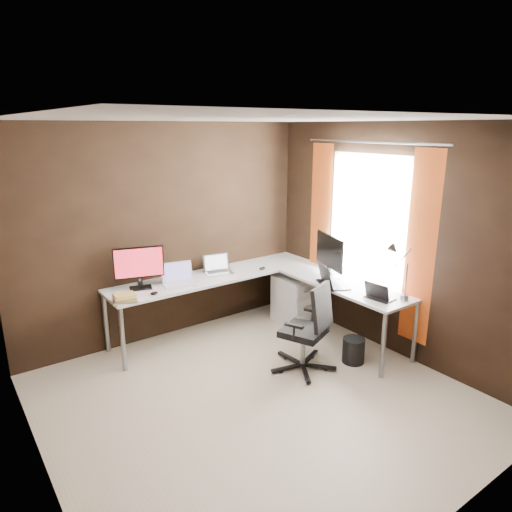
# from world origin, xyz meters

# --- Properties ---
(room) EXTENTS (3.60, 3.60, 2.50)m
(room) POSITION_xyz_m (0.34, 0.07, 1.28)
(room) COLOR #BBA891
(room) RESTS_ON ground
(desk) EXTENTS (2.65, 2.25, 0.73)m
(desk) POSITION_xyz_m (0.84, 1.04, 0.68)
(desk) COLOR white
(desk) RESTS_ON ground
(drawer_pedestal) EXTENTS (0.42, 0.50, 0.60)m
(drawer_pedestal) POSITION_xyz_m (1.43, 1.15, 0.30)
(drawer_pedestal) COLOR white
(drawer_pedestal) RESTS_ON ground
(monitor_left) EXTENTS (0.52, 0.21, 0.47)m
(monitor_left) POSITION_xyz_m (-0.45, 1.58, 0.99)
(monitor_left) COLOR black
(monitor_left) RESTS_ON desk
(monitor_right) EXTENTS (0.23, 0.60, 0.51)m
(monitor_right) POSITION_xyz_m (1.51, 0.65, 1.02)
(monitor_right) COLOR black
(monitor_right) RESTS_ON desk
(laptop_white) EXTENTS (0.40, 0.32, 0.24)m
(laptop_white) POSITION_xyz_m (-0.04, 1.47, 0.78)
(laptop_white) COLOR white
(laptop_white) RESTS_ON desk
(laptop_silver) EXTENTS (0.37, 0.29, 0.22)m
(laptop_silver) POSITION_xyz_m (0.53, 1.56, 0.78)
(laptop_silver) COLOR silver
(laptop_silver) RESTS_ON desk
(laptop_black_big) EXTENTS (0.42, 0.47, 0.26)m
(laptop_black_big) POSITION_xyz_m (1.30, 0.42, 0.79)
(laptop_black_big) COLOR black
(laptop_black_big) RESTS_ON desk
(laptop_black_small) EXTENTS (0.23, 0.29, 0.19)m
(laptop_black_small) POSITION_xyz_m (1.41, -0.17, 0.77)
(laptop_black_small) COLOR black
(laptop_black_small) RESTS_ON desk
(book_stack) EXTENTS (0.27, 0.24, 0.07)m
(book_stack) POSITION_xyz_m (-0.73, 1.30, 0.77)
(book_stack) COLOR #A17E56
(book_stack) RESTS_ON desk
(mouse_left) EXTENTS (0.09, 0.07, 0.03)m
(mouse_left) POSITION_xyz_m (-0.41, 1.30, 0.75)
(mouse_left) COLOR black
(mouse_left) RESTS_ON desk
(mouse_corner) EXTENTS (0.09, 0.06, 0.03)m
(mouse_corner) POSITION_xyz_m (1.03, 1.33, 0.75)
(mouse_corner) COLOR black
(mouse_corner) RESTS_ON desk
(desk_lamp) EXTENTS (0.19, 0.22, 0.60)m
(desk_lamp) POSITION_xyz_m (1.53, -0.29, 1.11)
(desk_lamp) COLOR slate
(desk_lamp) RESTS_ON desk
(office_chair) EXTENTS (0.53, 0.57, 0.95)m
(office_chair) POSITION_xyz_m (0.73, 0.16, 0.28)
(office_chair) COLOR black
(office_chair) RESTS_ON ground
(wastebasket) EXTENTS (0.28, 0.28, 0.27)m
(wastebasket) POSITION_xyz_m (1.24, -0.03, 0.14)
(wastebasket) COLOR black
(wastebasket) RESTS_ON ground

